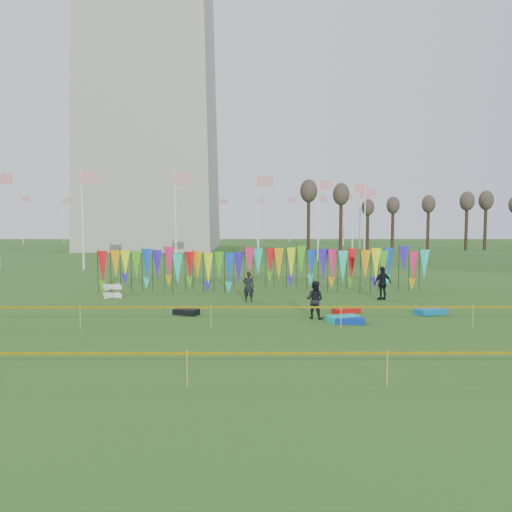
{
  "coord_description": "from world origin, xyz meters",
  "views": [
    {
      "loc": [
        -0.33,
        -19.73,
        4.11
      ],
      "look_at": [
        -0.25,
        6.0,
        2.17
      ],
      "focal_mm": 35.0,
      "sensor_mm": 36.0,
      "label": 1
    }
  ],
  "objects_px": {
    "person_mid": "(315,300)",
    "kite_bag_teal": "(430,311)",
    "kite_bag_turquoise": "(343,319)",
    "kite_bag_blue": "(350,320)",
    "person_right": "(383,283)",
    "kite_bag_red": "(346,311)",
    "person_left": "(249,287)",
    "box_kite": "(112,291)",
    "kite_bag_black": "(186,312)"
  },
  "relations": [
    {
      "from": "kite_bag_turquoise",
      "to": "kite_bag_blue",
      "type": "height_order",
      "value": "kite_bag_turquoise"
    },
    {
      "from": "box_kite",
      "to": "kite_bag_blue",
      "type": "xyz_separation_m",
      "value": [
        11.14,
        -6.42,
        -0.23
      ]
    },
    {
      "from": "kite_bag_red",
      "to": "box_kite",
      "type": "bearing_deg",
      "value": 159.36
    },
    {
      "from": "kite_bag_blue",
      "to": "person_left",
      "type": "bearing_deg",
      "value": 128.6
    },
    {
      "from": "kite_bag_red",
      "to": "person_mid",
      "type": "bearing_deg",
      "value": -142.58
    },
    {
      "from": "person_mid",
      "to": "kite_bag_red",
      "type": "bearing_deg",
      "value": -116.98
    },
    {
      "from": "person_right",
      "to": "kite_bag_black",
      "type": "xyz_separation_m",
      "value": [
        -9.39,
        -3.82,
        -0.73
      ]
    },
    {
      "from": "person_left",
      "to": "person_mid",
      "type": "bearing_deg",
      "value": 132.67
    },
    {
      "from": "kite_bag_turquoise",
      "to": "kite_bag_teal",
      "type": "height_order",
      "value": "kite_bag_turquoise"
    },
    {
      "from": "person_left",
      "to": "kite_bag_red",
      "type": "relative_size",
      "value": 1.28
    },
    {
      "from": "kite_bag_black",
      "to": "box_kite",
      "type": "bearing_deg",
      "value": 134.26
    },
    {
      "from": "kite_bag_red",
      "to": "kite_bag_teal",
      "type": "xyz_separation_m",
      "value": [
        3.56,
        -0.28,
        0.01
      ]
    },
    {
      "from": "kite_bag_turquoise",
      "to": "person_mid",
      "type": "bearing_deg",
      "value": 148.58
    },
    {
      "from": "kite_bag_black",
      "to": "person_left",
      "type": "bearing_deg",
      "value": 50.71
    },
    {
      "from": "kite_bag_teal",
      "to": "kite_bag_red",
      "type": "bearing_deg",
      "value": 175.54
    },
    {
      "from": "person_right",
      "to": "kite_bag_red",
      "type": "distance_m",
      "value": 4.37
    },
    {
      "from": "person_right",
      "to": "person_left",
      "type": "bearing_deg",
      "value": -15.97
    },
    {
      "from": "kite_bag_red",
      "to": "kite_bag_teal",
      "type": "bearing_deg",
      "value": -4.46
    },
    {
      "from": "kite_bag_red",
      "to": "kite_bag_black",
      "type": "xyz_separation_m",
      "value": [
        -6.92,
        -0.3,
        0.01
      ]
    },
    {
      "from": "kite_bag_black",
      "to": "kite_bag_turquoise",
      "type": "bearing_deg",
      "value": -13.23
    },
    {
      "from": "person_mid",
      "to": "kite_bag_blue",
      "type": "xyz_separation_m",
      "value": [
        1.26,
        -0.97,
        -0.66
      ]
    },
    {
      "from": "box_kite",
      "to": "kite_bag_teal",
      "type": "distance_m",
      "value": 15.64
    },
    {
      "from": "person_left",
      "to": "kite_bag_black",
      "type": "xyz_separation_m",
      "value": [
        -2.63,
        -3.22,
        -0.65
      ]
    },
    {
      "from": "kite_bag_red",
      "to": "kite_bag_teal",
      "type": "relative_size",
      "value": 0.94
    },
    {
      "from": "person_mid",
      "to": "kite_bag_teal",
      "type": "distance_m",
      "value": 5.21
    },
    {
      "from": "person_left",
      "to": "kite_bag_black",
      "type": "relative_size",
      "value": 1.49
    },
    {
      "from": "person_left",
      "to": "person_right",
      "type": "relative_size",
      "value": 0.9
    },
    {
      "from": "person_right",
      "to": "kite_bag_black",
      "type": "bearing_deg",
      "value": 1.05
    },
    {
      "from": "person_left",
      "to": "kite_bag_blue",
      "type": "height_order",
      "value": "person_left"
    },
    {
      "from": "person_left",
      "to": "kite_bag_red",
      "type": "bearing_deg",
      "value": 154.35
    },
    {
      "from": "person_mid",
      "to": "person_right",
      "type": "bearing_deg",
      "value": -104.84
    },
    {
      "from": "box_kite",
      "to": "person_right",
      "type": "bearing_deg",
      "value": -3.18
    },
    {
      "from": "kite_bag_red",
      "to": "kite_bag_black",
      "type": "height_order",
      "value": "kite_bag_black"
    },
    {
      "from": "box_kite",
      "to": "kite_bag_black",
      "type": "distance_m",
      "value": 6.41
    },
    {
      "from": "kite_bag_turquoise",
      "to": "kite_bag_teal",
      "type": "relative_size",
      "value": 0.98
    },
    {
      "from": "kite_bag_blue",
      "to": "box_kite",
      "type": "bearing_deg",
      "value": 150.02
    },
    {
      "from": "person_right",
      "to": "kite_bag_turquoise",
      "type": "xyz_separation_m",
      "value": [
        -2.93,
        -5.34,
        -0.73
      ]
    },
    {
      "from": "person_right",
      "to": "kite_bag_turquoise",
      "type": "bearing_deg",
      "value": 40.15
    },
    {
      "from": "kite_bag_blue",
      "to": "kite_bag_red",
      "type": "distance_m",
      "value": 2.15
    },
    {
      "from": "person_left",
      "to": "kite_bag_teal",
      "type": "xyz_separation_m",
      "value": [
        7.85,
        -3.19,
        -0.64
      ]
    },
    {
      "from": "person_mid",
      "to": "kite_bag_teal",
      "type": "height_order",
      "value": "person_mid"
    },
    {
      "from": "person_left",
      "to": "kite_bag_blue",
      "type": "relative_size",
      "value": 1.37
    },
    {
      "from": "person_right",
      "to": "kite_bag_teal",
      "type": "bearing_deg",
      "value": 84.93
    },
    {
      "from": "kite_bag_blue",
      "to": "kite_bag_black",
      "type": "relative_size",
      "value": 1.09
    },
    {
      "from": "person_mid",
      "to": "kite_bag_teal",
      "type": "relative_size",
      "value": 1.23
    },
    {
      "from": "kite_bag_red",
      "to": "kite_bag_teal",
      "type": "height_order",
      "value": "kite_bag_teal"
    },
    {
      "from": "kite_bag_turquoise",
      "to": "kite_bag_black",
      "type": "distance_m",
      "value": 6.64
    },
    {
      "from": "person_left",
      "to": "person_mid",
      "type": "distance_m",
      "value": 4.93
    },
    {
      "from": "person_mid",
      "to": "kite_bag_black",
      "type": "height_order",
      "value": "person_mid"
    },
    {
      "from": "kite_bag_red",
      "to": "kite_bag_teal",
      "type": "distance_m",
      "value": 3.57
    }
  ]
}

